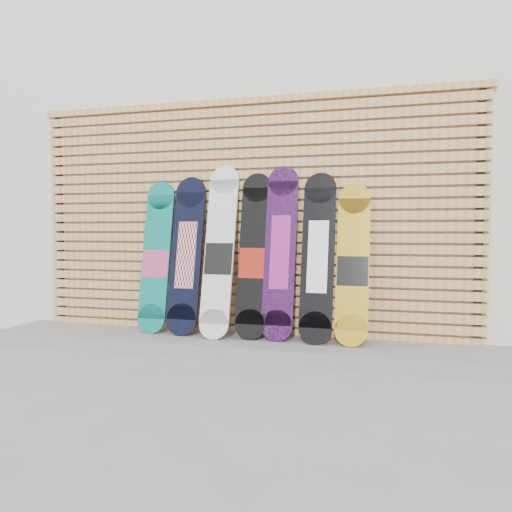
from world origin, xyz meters
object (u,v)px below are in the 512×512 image
object	(u,v)px
snowboard_3	(254,256)
snowboard_4	(280,252)
snowboard_1	(186,255)
snowboard_2	(219,252)
snowboard_6	(353,264)
snowboard_0	(156,257)
snowboard_5	(318,257)

from	to	relation	value
snowboard_3	snowboard_4	world-z (taller)	snowboard_4
snowboard_1	snowboard_3	world-z (taller)	snowboard_3
snowboard_1	snowboard_2	size ratio (longest dim) A/B	0.94
snowboard_2	snowboard_4	size ratio (longest dim) A/B	1.02
snowboard_3	snowboard_6	size ratio (longest dim) A/B	1.08
snowboard_0	snowboard_6	size ratio (longest dim) A/B	1.05
snowboard_3	snowboard_5	world-z (taller)	snowboard_3
snowboard_1	snowboard_2	world-z (taller)	snowboard_2
snowboard_0	snowboard_5	world-z (taller)	snowboard_5
snowboard_0	snowboard_6	distance (m)	1.83
snowboard_1	snowboard_5	distance (m)	1.22
snowboard_1	snowboard_4	size ratio (longest dim) A/B	0.95
snowboard_6	snowboard_4	bearing A→B (deg)	178.42
snowboard_5	snowboard_6	distance (m)	0.30
snowboard_2	snowboard_6	bearing A→B (deg)	1.04
snowboard_2	snowboard_3	world-z (taller)	snowboard_2
snowboard_0	snowboard_1	bearing A→B (deg)	-1.26
snowboard_0	snowboard_3	world-z (taller)	snowboard_3
snowboard_2	snowboard_6	distance (m)	1.19
snowboard_1	snowboard_6	xyz separation A→B (m)	(1.52, -0.02, -0.06)
snowboard_3	snowboard_0	bearing A→B (deg)	179.47
snowboard_1	snowboard_0	bearing A→B (deg)	178.74
snowboard_6	snowboard_1	bearing A→B (deg)	179.39
snowboard_5	snowboard_1	bearing A→B (deg)	179.29
snowboard_0	snowboard_2	size ratio (longest dim) A/B	0.92
snowboard_1	snowboard_4	world-z (taller)	snowboard_4
snowboard_3	snowboard_6	distance (m)	0.87
snowboard_6	snowboard_0	bearing A→B (deg)	179.28
snowboard_1	snowboard_4	distance (m)	0.89
snowboard_3	snowboard_5	distance (m)	0.58
snowboard_5	snowboard_0	bearing A→B (deg)	179.18
snowboard_0	snowboard_3	size ratio (longest dim) A/B	0.97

